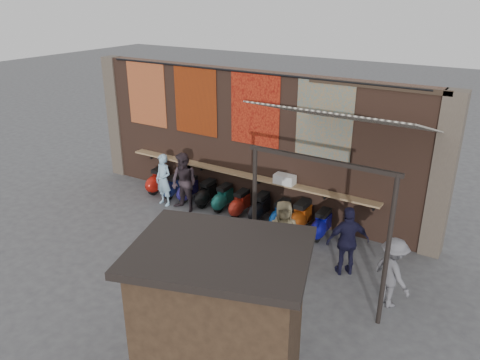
{
  "coord_description": "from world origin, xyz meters",
  "views": [
    {
      "loc": [
        6.52,
        -8.27,
        5.98
      ],
      "look_at": [
        0.62,
        1.2,
        1.45
      ],
      "focal_mm": 35.0,
      "sensor_mm": 36.0,
      "label": 1
    }
  ],
  "objects": [
    {
      "name": "eating_counter",
      "position": [
        0.0,
        2.33,
        1.1
      ],
      "size": [
        8.0,
        0.32,
        0.05
      ],
      "primitive_type": "cube",
      "color": "#9E7A51",
      "rests_on": "brick_wall"
    },
    {
      "name": "scooter_stool_9",
      "position": [
        2.63,
        1.96,
        0.37
      ],
      "size": [
        0.35,
        0.78,
        0.75
      ],
      "primitive_type": null,
      "color": "#0B0C75",
      "rests_on": "ground"
    },
    {
      "name": "stall_sign",
      "position": [
        2.94,
        -2.66,
        1.79
      ],
      "size": [
        1.15,
        0.4,
        0.5
      ],
      "primitive_type": "cube",
      "rotation": [
        0.0,
        0.0,
        0.31
      ],
      "color": "gold",
      "rests_on": "market_stall"
    },
    {
      "name": "scooter_stool_5",
      "position": [
        0.16,
        1.96,
        0.36
      ],
      "size": [
        0.34,
        0.76,
        0.73
      ],
      "primitive_type": null,
      "color": "#AA2316",
      "rests_on": "ground"
    },
    {
      "name": "shopper_navy",
      "position": [
        3.74,
        0.71,
        0.82
      ],
      "size": [
        1.01,
        0.9,
        1.64
      ],
      "primitive_type": "imported",
      "rotation": [
        0.0,
        0.0,
        3.79
      ],
      "color": "black",
      "rests_on": "ground"
    },
    {
      "name": "pier_right",
      "position": [
        5.2,
        2.7,
        2.0
      ],
      "size": [
        0.5,
        0.5,
        4.0
      ],
      "primitive_type": "cube",
      "color": "#4C4238",
      "rests_on": "ground"
    },
    {
      "name": "scooter_stool_8",
      "position": [
        2.02,
        2.0,
        0.41
      ],
      "size": [
        0.39,
        0.87,
        0.83
      ],
      "primitive_type": null,
      "color": "#90390D",
      "rests_on": "ground"
    },
    {
      "name": "scooter_stool_1",
      "position": [
        -2.29,
        1.96,
        0.34
      ],
      "size": [
        0.32,
        0.72,
        0.68
      ],
      "primitive_type": null,
      "color": "#151E51",
      "rests_on": "ground"
    },
    {
      "name": "scooter_stool_3",
      "position": [
        -1.05,
        2.02,
        0.38
      ],
      "size": [
        0.36,
        0.79,
        0.75
      ],
      "primitive_type": null,
      "color": "black",
      "rests_on": "ground"
    },
    {
      "name": "scooter_stool_4",
      "position": [
        -0.47,
        2.03,
        0.37
      ],
      "size": [
        0.35,
        0.77,
        0.73
      ],
      "primitive_type": null,
      "color": "#175D54",
      "rests_on": "ground"
    },
    {
      "name": "awning_post_left",
      "position": [
        2.1,
        -0.6,
        1.55
      ],
      "size": [
        0.09,
        0.09,
        3.1
      ],
      "primitive_type": "cylinder",
      "color": "black",
      "rests_on": "ground"
    },
    {
      "name": "awning_post_right",
      "position": [
        4.9,
        -0.6,
        1.55
      ],
      "size": [
        0.09,
        0.09,
        3.1
      ],
      "primitive_type": "cylinder",
      "color": "black",
      "rests_on": "ground"
    },
    {
      "name": "scooter_stool_6",
      "position": [
        0.79,
        1.99,
        0.38
      ],
      "size": [
        0.36,
        0.81,
        0.77
      ],
      "primitive_type": null,
      "color": "black",
      "rests_on": "ground"
    },
    {
      "name": "tapestry_redgold",
      "position": [
        -3.6,
        2.48,
        3.0
      ],
      "size": [
        1.5,
        0.02,
        2.0
      ],
      "primitive_type": "cube",
      "color": "maroon",
      "rests_on": "brick_wall"
    },
    {
      "name": "stall_shelf",
      "position": [
        2.94,
        -2.66,
        0.9
      ],
      "size": [
        1.83,
        0.67,
        0.06
      ],
      "primitive_type": "cube",
      "rotation": [
        0.0,
        0.0,
        0.31
      ],
      "color": "#473321",
      "rests_on": "market_stall"
    },
    {
      "name": "shopper_grey",
      "position": [
        4.9,
        0.09,
        0.75
      ],
      "size": [
        1.11,
        1.03,
        1.5
      ],
      "primitive_type": "imported",
      "rotation": [
        0.0,
        0.0,
        2.5
      ],
      "color": "slate",
      "rests_on": "ground"
    },
    {
      "name": "hang_rail",
      "position": [
        0.0,
        2.47,
        3.98
      ],
      "size": [
        9.5,
        0.06,
        0.06
      ],
      "primitive_type": "cylinder",
      "rotation": [
        0.0,
        1.57,
        0.0
      ],
      "color": "black",
      "rests_on": "brick_wall"
    },
    {
      "name": "diner_right",
      "position": [
        -1.39,
        1.4,
        0.87
      ],
      "size": [
        0.9,
        0.73,
        1.74
      ],
      "primitive_type": "imported",
      "rotation": [
        0.0,
        0.0,
        -0.09
      ],
      "color": "#33272D",
      "rests_on": "ground"
    },
    {
      "name": "shelf_box",
      "position": [
        1.36,
        2.3,
        1.25
      ],
      "size": [
        0.57,
        0.31,
        0.26
      ],
      "primitive_type": "cube",
      "color": "white",
      "rests_on": "eating_counter"
    },
    {
      "name": "brick_wall",
      "position": [
        0.0,
        2.7,
        2.0
      ],
      "size": [
        10.0,
        0.4,
        4.0
      ],
      "primitive_type": "cube",
      "color": "brown",
      "rests_on": "ground"
    },
    {
      "name": "diner_left",
      "position": [
        -2.17,
        1.4,
        0.79
      ],
      "size": [
        0.62,
        0.46,
        1.58
      ],
      "primitive_type": "imported",
      "rotation": [
        0.0,
        0.0,
        -0.15
      ],
      "color": "#99C4DE",
      "rests_on": "ground"
    },
    {
      "name": "awning_header",
      "position": [
        3.5,
        -0.6,
        3.08
      ],
      "size": [
        3.0,
        0.08,
        0.08
      ],
      "primitive_type": "cube",
      "color": "black",
      "rests_on": "awning_post_left"
    },
    {
      "name": "awning_canvas",
      "position": [
        3.5,
        0.9,
        3.55
      ],
      "size": [
        3.2,
        3.28,
        0.97
      ],
      "primitive_type": "cube",
      "rotation": [
        -0.28,
        0.0,
        0.0
      ],
      "color": "beige",
      "rests_on": "brick_wall"
    },
    {
      "name": "pier_left",
      "position": [
        -5.2,
        2.7,
        2.0
      ],
      "size": [
        0.5,
        0.5,
        4.0
      ],
      "primitive_type": "cube",
      "color": "#4C4238",
      "rests_on": "ground"
    },
    {
      "name": "ground",
      "position": [
        0.0,
        0.0,
        0.0
      ],
      "size": [
        70.0,
        70.0,
        0.0
      ],
      "primitive_type": "plane",
      "color": "#474749",
      "rests_on": "ground"
    },
    {
      "name": "scooter_stool_0",
      "position": [
        -2.93,
        2.02,
        0.4
      ],
      "size": [
        0.37,
        0.83,
        0.79
      ],
      "primitive_type": null,
      "color": "#AF160D",
      "rests_on": "ground"
    },
    {
      "name": "market_stall",
      "position": [
        3.21,
        -3.5,
        1.23
      ],
      "size": [
        2.69,
        2.32,
        2.46
      ],
      "primitive_type": "cube",
      "rotation": [
        0.0,
        0.0,
        0.31
      ],
      "color": "black",
      "rests_on": "ground"
    },
    {
      "name": "awning_ledger",
      "position": [
        3.5,
        2.49,
        3.95
      ],
      "size": [
        3.3,
        0.08,
        0.12
      ],
      "primitive_type": "cube",
      "color": "#33261C",
      "rests_on": "brick_wall"
    },
    {
      "name": "stall_roof",
      "position": [
        3.21,
        -3.5,
        2.52
      ],
      "size": [
        3.03,
        2.65,
        0.12
      ],
      "primitive_type": "cube",
      "rotation": [
        0.0,
        0.0,
        0.31
      ],
      "color": "black",
      "rests_on": "market_stall"
    },
    {
      "name": "shopper_tan",
      "position": [
        2.33,
        0.35,
        0.79
      ],
      "size": [
        0.92,
        0.85,
        1.58
      ],
      "primitive_type": "imported",
      "rotation": [
        0.0,
        0.0,
        0.6
      ],
      "color": "#7E7050",
      "rests_on": "ground"
    },
    {
      "name": "tapestry_sun",
      "position": [
        -1.7,
        2.48,
        3.0
      ],
      "size": [
        1.5,
        0.02,
        2.0
      ],
      "primitive_type": "cube",
      "color": "#DA420C",
      "rests_on": "brick_wall"
    },
    {
      "name": "tapestry_orange",
      "position": [
        0.3,
        2.48,
        3.0
      ],
      "size": [
        1.5,
        0.02,
        2.0
      ],
      "primitive_type": "cube",
      "color": "#B33116",
      "rests_on": "brick_wall"
    },
    {
      "name": "tapestry_multi",
      "position": [
        2.3,
        2.48,
        3.0
      ],
      "size": [
        1.5,
        0.02,
        2.0
      ],
      "primitive_type": "cube",
      "color": "teal",
      "rests_on": "brick_wall"
    },
    {
      "name": "scooter_stool_7",
      "position": [
        1.46,
        1.96,
        0.37
      ],
      "size": [
        0.35,
        0.77,
        0.73
      ],
      "primitive_type": null,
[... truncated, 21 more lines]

